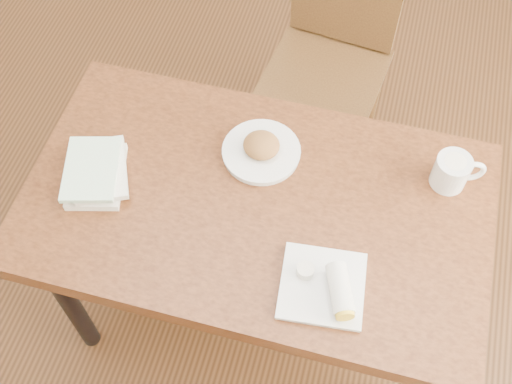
% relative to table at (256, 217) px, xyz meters
% --- Properties ---
extents(ground, '(4.00, 5.00, 0.01)m').
position_rel_table_xyz_m(ground, '(0.00, 0.00, -0.67)').
color(ground, '#472814').
rests_on(ground, ground).
extents(table, '(1.29, 0.75, 0.75)m').
position_rel_table_xyz_m(table, '(0.00, 0.00, 0.00)').
color(table, brown).
rests_on(table, ground).
extents(chair_far, '(0.47, 0.47, 0.95)m').
position_rel_table_xyz_m(chair_far, '(0.07, 0.84, -0.12)').
color(chair_far, '#4C3215').
rests_on(chair_far, ground).
extents(plate_scone, '(0.23, 0.23, 0.07)m').
position_rel_table_xyz_m(plate_scone, '(-0.03, 0.16, 0.11)').
color(plate_scone, white).
rests_on(plate_scone, table).
extents(coffee_mug, '(0.14, 0.10, 0.10)m').
position_rel_table_xyz_m(coffee_mug, '(0.50, 0.20, 0.14)').
color(coffee_mug, white).
rests_on(coffee_mug, table).
extents(plate_burrito, '(0.23, 0.23, 0.07)m').
position_rel_table_xyz_m(plate_burrito, '(0.24, -0.21, 0.11)').
color(plate_burrito, white).
rests_on(plate_burrito, table).
extents(book_stack, '(0.22, 0.26, 0.06)m').
position_rel_table_xyz_m(book_stack, '(-0.45, -0.04, 0.11)').
color(book_stack, white).
rests_on(book_stack, table).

